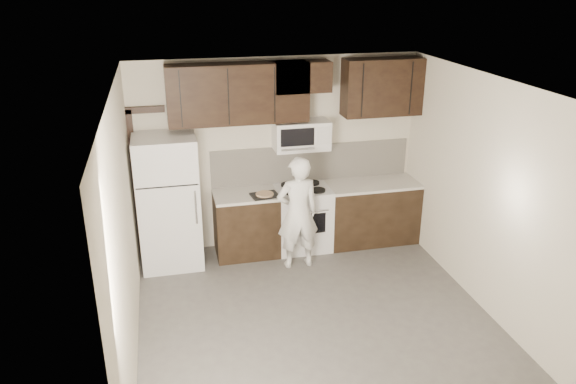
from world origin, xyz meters
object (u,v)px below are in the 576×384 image
object	(u,v)px
microwave	(301,135)
stove	(303,218)
refrigerator	(169,202)
person	(298,213)

from	to	relation	value
microwave	stove	bearing A→B (deg)	-89.90
stove	refrigerator	size ratio (longest dim) A/B	0.52
microwave	refrigerator	distance (m)	2.00
person	microwave	bearing A→B (deg)	-110.24
refrigerator	person	distance (m)	1.72
refrigerator	person	world-z (taller)	refrigerator
microwave	person	xyz separation A→B (m)	(-0.20, -0.63, -0.87)
stove	person	distance (m)	0.63
microwave	refrigerator	bearing A→B (deg)	-174.85
microwave	person	bearing A→B (deg)	-107.69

